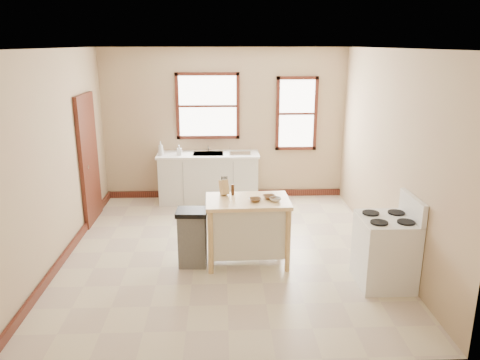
# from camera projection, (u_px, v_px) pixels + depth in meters

# --- Properties ---
(floor) EXTENTS (5.00, 5.00, 0.00)m
(floor) POSITION_uv_depth(u_px,v_px,m) (226.00, 250.00, 6.72)
(floor) COLOR beige
(floor) RESTS_ON ground
(ceiling) EXTENTS (5.00, 5.00, 0.00)m
(ceiling) POSITION_uv_depth(u_px,v_px,m) (225.00, 48.00, 5.93)
(ceiling) COLOR white
(ceiling) RESTS_ON ground
(wall_back) EXTENTS (4.50, 0.04, 2.80)m
(wall_back) POSITION_uv_depth(u_px,v_px,m) (224.00, 125.00, 8.72)
(wall_back) COLOR tan
(wall_back) RESTS_ON ground
(wall_left) EXTENTS (0.04, 5.00, 2.80)m
(wall_left) POSITION_uv_depth(u_px,v_px,m) (57.00, 157.00, 6.24)
(wall_left) COLOR tan
(wall_left) RESTS_ON ground
(wall_right) EXTENTS (0.04, 5.00, 2.80)m
(wall_right) POSITION_uv_depth(u_px,v_px,m) (389.00, 154.00, 6.41)
(wall_right) COLOR tan
(wall_right) RESTS_ON ground
(window_main) EXTENTS (1.17, 0.06, 1.22)m
(window_main) POSITION_uv_depth(u_px,v_px,m) (208.00, 106.00, 8.59)
(window_main) COLOR #39130F
(window_main) RESTS_ON wall_back
(window_side) EXTENTS (0.77, 0.06, 1.37)m
(window_side) POSITION_uv_depth(u_px,v_px,m) (297.00, 114.00, 8.70)
(window_side) COLOR #39130F
(window_side) RESTS_ON wall_back
(door_left) EXTENTS (0.06, 0.90, 2.10)m
(door_left) POSITION_uv_depth(u_px,v_px,m) (89.00, 159.00, 7.59)
(door_left) COLOR #39130F
(door_left) RESTS_ON ground
(baseboard_back) EXTENTS (4.50, 0.04, 0.12)m
(baseboard_back) POSITION_uv_depth(u_px,v_px,m) (225.00, 193.00, 9.07)
(baseboard_back) COLOR #39130F
(baseboard_back) RESTS_ON ground
(baseboard_left) EXTENTS (0.04, 5.00, 0.12)m
(baseboard_left) POSITION_uv_depth(u_px,v_px,m) (70.00, 249.00, 6.62)
(baseboard_left) COLOR #39130F
(baseboard_left) RESTS_ON ground
(sink_counter) EXTENTS (1.86, 0.62, 0.92)m
(sink_counter) POSITION_uv_depth(u_px,v_px,m) (209.00, 178.00, 8.69)
(sink_counter) COLOR silver
(sink_counter) RESTS_ON ground
(faucet) EXTENTS (0.03, 0.03, 0.22)m
(faucet) POSITION_uv_depth(u_px,v_px,m) (208.00, 146.00, 8.70)
(faucet) COLOR silver
(faucet) RESTS_ON sink_counter
(soap_bottle_a) EXTENTS (0.10, 0.10, 0.25)m
(soap_bottle_a) POSITION_uv_depth(u_px,v_px,m) (161.00, 148.00, 8.40)
(soap_bottle_a) COLOR #B2B2B2
(soap_bottle_a) RESTS_ON sink_counter
(soap_bottle_b) EXTENTS (0.08, 0.09, 0.18)m
(soap_bottle_b) POSITION_uv_depth(u_px,v_px,m) (179.00, 150.00, 8.43)
(soap_bottle_b) COLOR #B2B2B2
(soap_bottle_b) RESTS_ON sink_counter
(dish_rack) EXTENTS (0.46, 0.39, 0.10)m
(dish_rack) POSITION_uv_depth(u_px,v_px,m) (240.00, 151.00, 8.51)
(dish_rack) COLOR silver
(dish_rack) RESTS_ON sink_counter
(kitchen_island) EXTENTS (1.11, 0.72, 0.90)m
(kitchen_island) POSITION_uv_depth(u_px,v_px,m) (248.00, 231.00, 6.25)
(kitchen_island) COLOR #FFE196
(kitchen_island) RESTS_ON ground
(knife_block) EXTENTS (0.13, 0.13, 0.20)m
(knife_block) POSITION_uv_depth(u_px,v_px,m) (224.00, 188.00, 6.28)
(knife_block) COLOR #D4B86F
(knife_block) RESTS_ON kitchen_island
(pepper_grinder) EXTENTS (0.05, 0.05, 0.15)m
(pepper_grinder) POSITION_uv_depth(u_px,v_px,m) (233.00, 190.00, 6.28)
(pepper_grinder) COLOR #402411
(pepper_grinder) RESTS_ON kitchen_island
(bowl_a) EXTENTS (0.18, 0.18, 0.04)m
(bowl_a) POSITION_uv_depth(u_px,v_px,m) (255.00, 200.00, 6.05)
(bowl_a) COLOR brown
(bowl_a) RESTS_ON kitchen_island
(bowl_b) EXTENTS (0.20, 0.20, 0.04)m
(bowl_b) POSITION_uv_depth(u_px,v_px,m) (269.00, 197.00, 6.15)
(bowl_b) COLOR brown
(bowl_b) RESTS_ON kitchen_island
(bowl_c) EXTENTS (0.18, 0.18, 0.05)m
(bowl_c) POSITION_uv_depth(u_px,v_px,m) (275.00, 199.00, 6.05)
(bowl_c) COLOR silver
(bowl_c) RESTS_ON kitchen_island
(trash_bin) EXTENTS (0.41, 0.35, 0.78)m
(trash_bin) POSITION_uv_depth(u_px,v_px,m) (192.00, 238.00, 6.18)
(trash_bin) COLOR #5B5B59
(trash_bin) RESTS_ON ground
(gas_stove) EXTENTS (0.69, 0.70, 1.13)m
(gas_stove) POSITION_uv_depth(u_px,v_px,m) (386.00, 241.00, 5.65)
(gas_stove) COLOR white
(gas_stove) RESTS_ON ground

